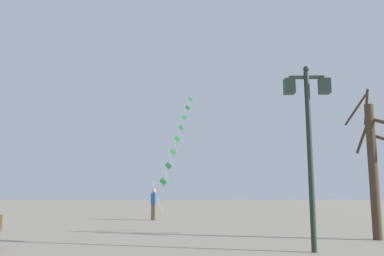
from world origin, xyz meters
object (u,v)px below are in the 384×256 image
Objects in this scene: twin_lantern_lamp_post at (308,121)px; bare_tree at (373,164)px; kite_train at (177,139)px; kite_flyer at (154,204)px.

bare_tree is (2.76, 2.86, -0.94)m from twin_lantern_lamp_post.
kite_train is at bearing 103.24° from twin_lantern_lamp_post.
bare_tree reaches higher than twin_lantern_lamp_post.
bare_tree is (8.35, -9.52, 1.49)m from kite_flyer.
kite_train reaches higher than bare_tree.
bare_tree is at bearing 45.94° from twin_lantern_lamp_post.
twin_lantern_lamp_post is 2.83× the size of kite_flyer.
kite_flyer is at bearing 114.29° from twin_lantern_lamp_post.
kite_train is at bearing 113.25° from bare_tree.
twin_lantern_lamp_post is 13.80m from kite_flyer.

